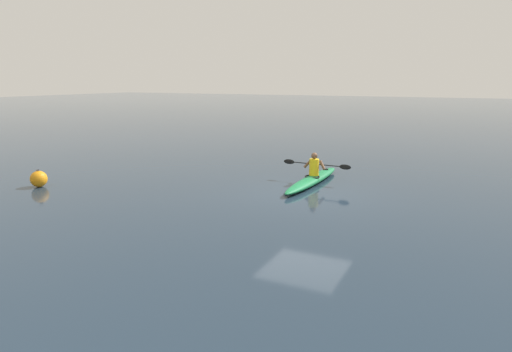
% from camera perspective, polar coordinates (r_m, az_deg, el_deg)
% --- Properties ---
extents(ground_plane, '(160.00, 160.00, 0.00)m').
position_cam_1_polar(ground_plane, '(13.38, 6.65, -2.29)').
color(ground_plane, '#1E2D3D').
extents(kayak, '(0.71, 4.35, 0.27)m').
position_cam_1_polar(kayak, '(14.63, 7.47, -0.48)').
color(kayak, '#19723F').
rests_on(kayak, ground).
extents(kayaker, '(2.41, 0.43, 0.77)m').
position_cam_1_polar(kayaker, '(14.65, 7.70, 1.39)').
color(kayaker, yellow).
rests_on(kayaker, kayak).
extents(mooring_buoy_red_near, '(0.53, 0.53, 0.57)m').
position_cam_1_polar(mooring_buoy_red_near, '(15.71, -26.71, -0.34)').
color(mooring_buoy_red_near, orange).
rests_on(mooring_buoy_red_near, ground).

